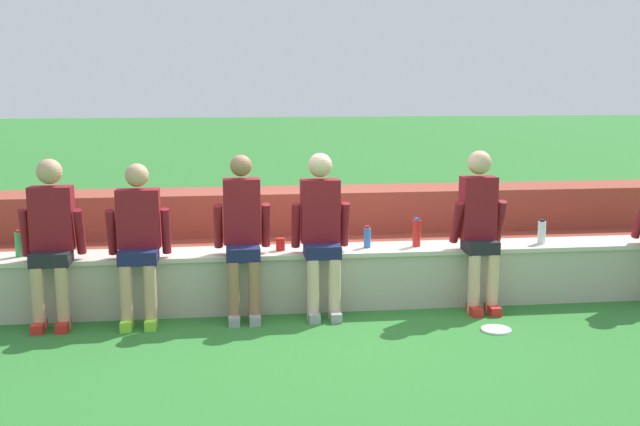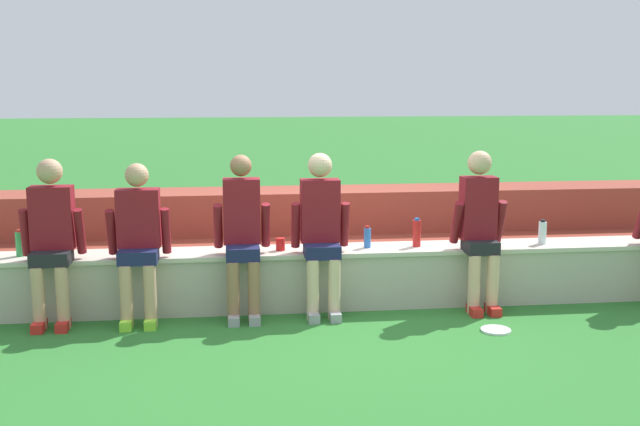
{
  "view_description": "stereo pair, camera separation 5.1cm",
  "coord_description": "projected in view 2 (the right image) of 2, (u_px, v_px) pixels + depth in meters",
  "views": [
    {
      "loc": [
        -0.85,
        -6.76,
        2.12
      ],
      "look_at": [
        0.05,
        0.23,
        0.9
      ],
      "focal_mm": 42.7,
      "sensor_mm": 36.0,
      "label": 1
    },
    {
      "loc": [
        -0.8,
        -6.76,
        2.12
      ],
      "look_at": [
        0.05,
        0.23,
        0.9
      ],
      "focal_mm": 42.7,
      "sensor_mm": 36.0,
      "label": 2
    }
  ],
  "objects": [
    {
      "name": "frisbee",
      "position": [
        496.0,
        330.0,
        6.55
      ],
      "size": [
        0.26,
        0.26,
        0.02
      ],
      "primitive_type": "cylinder",
      "color": "white",
      "rests_on": "ground"
    },
    {
      "name": "person_left_of_center",
      "position": [
        138.0,
        237.0,
        6.72
      ],
      "size": [
        0.56,
        0.5,
        1.41
      ],
      "color": "tan",
      "rests_on": "ground"
    },
    {
      "name": "water_bottle_near_left",
      "position": [
        20.0,
        244.0,
        6.89
      ],
      "size": [
        0.08,
        0.08,
        0.24
      ],
      "color": "green",
      "rests_on": "stone_seating_wall"
    },
    {
      "name": "water_bottle_center_gap",
      "position": [
        417.0,
        233.0,
        7.29
      ],
      "size": [
        0.08,
        0.08,
        0.28
      ],
      "color": "red",
      "rests_on": "stone_seating_wall"
    },
    {
      "name": "water_bottle_near_right",
      "position": [
        367.0,
        237.0,
        7.24
      ],
      "size": [
        0.07,
        0.07,
        0.21
      ],
      "color": "blue",
      "rests_on": "stone_seating_wall"
    },
    {
      "name": "person_center",
      "position": [
        242.0,
        231.0,
        6.87
      ],
      "size": [
        0.51,
        0.55,
        1.47
      ],
      "color": "#996B4C",
      "rests_on": "ground"
    },
    {
      "name": "ground_plane",
      "position": [
        318.0,
        313.0,
        7.07
      ],
      "size": [
        80.0,
        80.0,
        0.0
      ],
      "primitive_type": "plane",
      "color": "#2D752D"
    },
    {
      "name": "water_bottle_mid_right",
      "position": [
        542.0,
        232.0,
        7.41
      ],
      "size": [
        0.08,
        0.08,
        0.24
      ],
      "color": "silver",
      "rests_on": "stone_seating_wall"
    },
    {
      "name": "stone_seating_wall",
      "position": [
        315.0,
        276.0,
        7.25
      ],
      "size": [
        7.96,
        0.5,
        0.56
      ],
      "color": "#B7AF9E",
      "rests_on": "ground"
    },
    {
      "name": "plastic_cup_middle",
      "position": [
        280.0,
        244.0,
        7.13
      ],
      "size": [
        0.09,
        0.09,
        0.12
      ],
      "primitive_type": "cylinder",
      "color": "red",
      "rests_on": "stone_seating_wall"
    },
    {
      "name": "brick_bleachers",
      "position": [
        303.0,
        241.0,
        8.39
      ],
      "size": [
        11.56,
        1.38,
        0.93
      ],
      "color": "brown",
      "rests_on": "ground"
    },
    {
      "name": "person_right_of_center",
      "position": [
        321.0,
        228.0,
        6.94
      ],
      "size": [
        0.53,
        0.53,
        1.48
      ],
      "color": "beige",
      "rests_on": "ground"
    },
    {
      "name": "person_far_right",
      "position": [
        480.0,
        225.0,
        7.08
      ],
      "size": [
        0.5,
        0.48,
        1.49
      ],
      "color": "#DBAD89",
      "rests_on": "ground"
    },
    {
      "name": "person_far_left",
      "position": [
        52.0,
        235.0,
        6.65
      ],
      "size": [
        0.55,
        0.5,
        1.46
      ],
      "color": "tan",
      "rests_on": "ground"
    }
  ]
}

